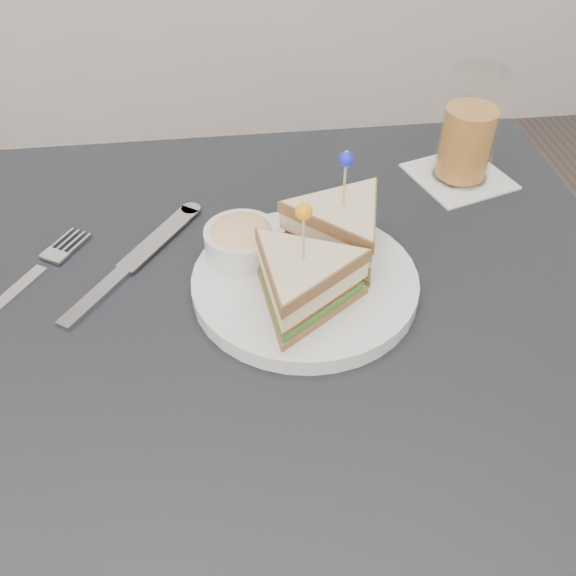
# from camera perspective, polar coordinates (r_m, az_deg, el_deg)

# --- Properties ---
(table) EXTENTS (0.80, 0.80, 0.75)m
(table) POSITION_cam_1_polar(r_m,az_deg,el_deg) (0.70, -0.72, -8.27)
(table) COLOR black
(table) RESTS_ON ground
(plate_meal) EXTENTS (0.27, 0.27, 0.14)m
(plate_meal) POSITION_cam_1_polar(r_m,az_deg,el_deg) (0.67, 2.01, 2.62)
(plate_meal) COLOR silver
(plate_meal) RESTS_ON table
(cutlery_fork) EXTENTS (0.12, 0.18, 0.01)m
(cutlery_fork) POSITION_cam_1_polar(r_m,az_deg,el_deg) (0.75, -21.94, 0.87)
(cutlery_fork) COLOR white
(cutlery_fork) RESTS_ON table
(cutlery_knife) EXTENTS (0.15, 0.21, 0.01)m
(cutlery_knife) POSITION_cam_1_polar(r_m,az_deg,el_deg) (0.73, -13.86, 2.01)
(cutlery_knife) COLOR #B6B9C1
(cutlery_knife) RESTS_ON table
(drink_set) EXTENTS (0.14, 0.14, 0.15)m
(drink_set) POSITION_cam_1_polar(r_m,az_deg,el_deg) (0.86, 15.70, 13.12)
(drink_set) COLOR silver
(drink_set) RESTS_ON table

